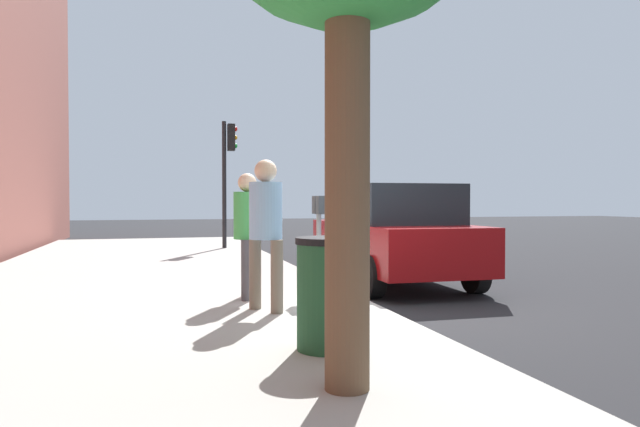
% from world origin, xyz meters
% --- Properties ---
extents(ground_plane, '(80.00, 80.00, 0.00)m').
position_xyz_m(ground_plane, '(0.00, 0.00, 0.00)').
color(ground_plane, '#232326').
rests_on(ground_plane, ground).
extents(sidewalk_slab, '(28.00, 6.00, 0.15)m').
position_xyz_m(sidewalk_slab, '(0.00, 3.00, 0.07)').
color(sidewalk_slab, '#A8A59E').
rests_on(sidewalk_slab, ground_plane).
extents(parking_meter, '(0.36, 0.12, 1.41)m').
position_xyz_m(parking_meter, '(0.58, 0.49, 1.17)').
color(parking_meter, gray).
rests_on(parking_meter, sidewalk_slab).
extents(pedestrian_at_meter, '(0.52, 0.37, 1.72)m').
position_xyz_m(pedestrian_at_meter, '(0.50, 1.54, 1.15)').
color(pedestrian_at_meter, '#47474C').
rests_on(pedestrian_at_meter, sidewalk_slab).
extents(pedestrian_bystander, '(0.49, 0.40, 1.84)m').
position_xyz_m(pedestrian_bystander, '(-0.47, 1.46, 1.25)').
color(pedestrian_bystander, '#726656').
rests_on(pedestrian_bystander, sidewalk_slab).
extents(parked_sedan_near, '(4.44, 2.06, 1.77)m').
position_xyz_m(parked_sedan_near, '(2.21, -1.35, 0.89)').
color(parked_sedan_near, maroon).
rests_on(parked_sedan_near, ground_plane).
extents(traffic_signal, '(0.24, 0.44, 3.60)m').
position_xyz_m(traffic_signal, '(9.04, 0.79, 2.58)').
color(traffic_signal, black).
rests_on(traffic_signal, sidewalk_slab).
extents(trash_bin, '(0.59, 0.59, 1.01)m').
position_xyz_m(trash_bin, '(-2.39, 1.25, 0.66)').
color(trash_bin, '#1E4C2D').
rests_on(trash_bin, sidewalk_slab).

